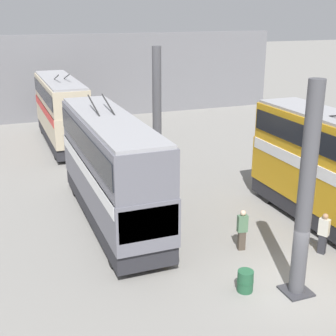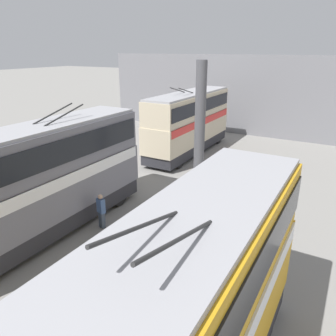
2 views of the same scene
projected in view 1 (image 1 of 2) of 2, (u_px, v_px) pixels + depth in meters
The scene contains 11 objects.
ground_plane at pixel (290, 287), 17.16m from camera, with size 240.00×240.00×0.00m, color gray.
depot_back_wall at pixel (96, 76), 43.30m from camera, with size 0.50×36.00×7.61m.
support_column_near at pixel (305, 197), 15.67m from camera, with size 0.99×0.99×7.64m.
support_column_far at pixel (157, 112), 28.66m from camera, with size 0.99×0.99×7.64m.
bus_left_far at pixel (330, 164), 21.28m from camera, with size 9.27×2.54×5.86m.
bus_right_near at pixel (110, 164), 21.63m from camera, with size 11.06×2.54×5.72m.
bus_right_far at pixel (61, 108), 34.54m from camera, with size 10.54×2.54×5.54m.
person_by_left_row at pixel (324, 232), 19.24m from camera, with size 0.48×0.42×1.80m.
person_aisle_midway at pixel (242, 229), 19.54m from camera, with size 0.31×0.45×1.81m.
person_by_right_row at pixel (138, 186), 24.35m from camera, with size 0.35×0.47×1.74m.
oil_drum at pixel (245, 281), 16.80m from camera, with size 0.61×0.61×0.81m.
Camera 1 is at (-12.23, 9.54, 9.66)m, focal length 50.00 mm.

